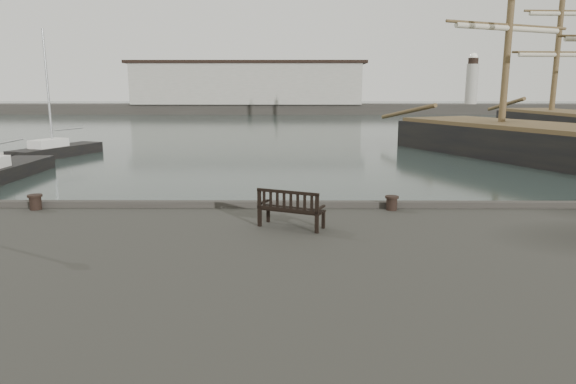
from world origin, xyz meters
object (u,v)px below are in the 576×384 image
at_px(bollard_left, 35,202).
at_px(bollard_right, 392,203).
at_px(yacht_d, 58,154).
at_px(bench, 291,216).

bearing_deg(bollard_left, bollard_right, 0.00).
relative_size(bollard_left, bollard_right, 1.06).
relative_size(bollard_right, yacht_d, 0.04).
distance_m(bollard_right, yacht_d, 31.75).
distance_m(bench, bollard_right, 3.58).
bearing_deg(bollard_left, yacht_d, 113.12).
distance_m(bench, bollard_left, 7.86).
relative_size(bench, yacht_d, 0.18).
bearing_deg(bench, yacht_d, 148.45).
height_order(bollard_right, yacht_d, yacht_d).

